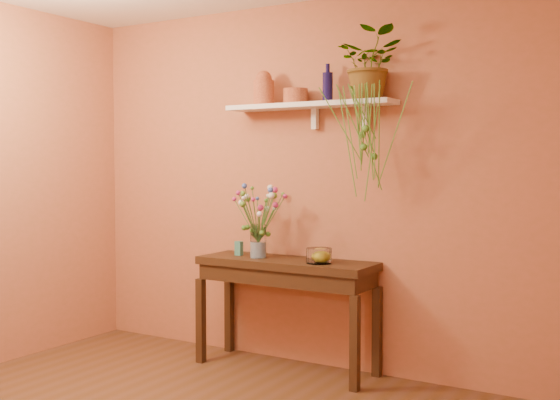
# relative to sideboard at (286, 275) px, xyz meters

# --- Properties ---
(room) EXTENTS (4.04, 4.04, 2.70)m
(room) POSITION_rel_sideboard_xyz_m (0.08, -1.77, 0.66)
(room) COLOR brown
(room) RESTS_ON ground
(sideboard) EXTENTS (1.33, 0.43, 0.81)m
(sideboard) POSITION_rel_sideboard_xyz_m (0.00, 0.00, 0.00)
(sideboard) COLOR #331E0F
(sideboard) RESTS_ON ground
(wall_shelf) EXTENTS (1.30, 0.24, 0.19)m
(wall_shelf) POSITION_rel_sideboard_xyz_m (0.14, 0.11, 1.23)
(wall_shelf) COLOR white
(wall_shelf) RESTS_ON room
(terracotta_jug) EXTENTS (0.15, 0.15, 0.25)m
(terracotta_jug) POSITION_rel_sideboard_xyz_m (-0.24, 0.09, 1.37)
(terracotta_jug) COLOR #C06A3B
(terracotta_jug) RESTS_ON wall_shelf
(terracotta_pot) EXTENTS (0.19, 0.19, 0.11)m
(terracotta_pot) POSITION_rel_sideboard_xyz_m (0.01, 0.12, 1.30)
(terracotta_pot) COLOR #C06A3B
(terracotta_pot) RESTS_ON wall_shelf
(blue_bottle) EXTENTS (0.10, 0.10, 0.27)m
(blue_bottle) POSITION_rel_sideboard_xyz_m (0.27, 0.13, 1.36)
(blue_bottle) COLOR #120D3E
(blue_bottle) RESTS_ON wall_shelf
(spider_plant) EXTENTS (0.50, 0.46, 0.48)m
(spider_plant) POSITION_rel_sideboard_xyz_m (0.61, 0.11, 1.49)
(spider_plant) COLOR #457B24
(spider_plant) RESTS_ON wall_shelf
(plant_fronds) EXTENTS (0.68, 0.35, 0.78)m
(plant_fronds) POSITION_rel_sideboard_xyz_m (0.64, -0.04, 1.01)
(plant_fronds) COLOR #457B24
(plant_fronds) RESTS_ON wall_shelf
(glass_vase) EXTENTS (0.12, 0.12, 0.25)m
(glass_vase) POSITION_rel_sideboard_xyz_m (-0.22, -0.03, 0.22)
(glass_vase) COLOR white
(glass_vase) RESTS_ON sideboard
(bouquet) EXTENTS (0.46, 0.46, 0.44)m
(bouquet) POSITION_rel_sideboard_xyz_m (-0.21, -0.04, 0.50)
(bouquet) COLOR #386B28
(bouquet) RESTS_ON glass_vase
(glass_bowl) EXTENTS (0.18, 0.18, 0.11)m
(glass_bowl) POSITION_rel_sideboard_xyz_m (0.30, -0.05, 0.17)
(glass_bowl) COLOR white
(glass_bowl) RESTS_ON sideboard
(lemon) EXTENTS (0.08, 0.08, 0.08)m
(lemon) POSITION_rel_sideboard_xyz_m (0.30, -0.03, 0.16)
(lemon) COLOR gold
(lemon) RESTS_ON glass_bowl
(carton) EXTENTS (0.05, 0.04, 0.11)m
(carton) POSITION_rel_sideboard_xyz_m (-0.42, 0.00, 0.17)
(carton) COLOR #32647D
(carton) RESTS_ON sideboard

